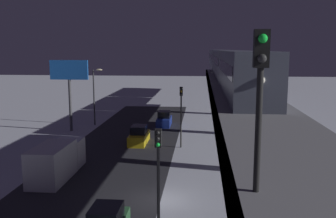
# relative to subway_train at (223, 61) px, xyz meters

# --- Properties ---
(ground_plane) EXTENTS (240.00, 240.00, 0.00)m
(ground_plane) POSITION_rel_subway_train_xyz_m (6.09, 33.34, -8.48)
(ground_plane) COLOR silver
(avenue_asphalt) EXTENTS (11.00, 84.38, 0.01)m
(avenue_asphalt) POSITION_rel_subway_train_xyz_m (11.38, 33.34, -8.48)
(avenue_asphalt) COLOR #28282D
(avenue_asphalt) RESTS_ON ground_plane
(elevated_railway) EXTENTS (5.00, 84.38, 6.70)m
(elevated_railway) POSITION_rel_subway_train_xyz_m (0.09, 33.34, -2.73)
(elevated_railway) COLOR slate
(elevated_railway) RESTS_ON ground_plane
(subway_train) EXTENTS (2.94, 74.07, 3.40)m
(subway_train) POSITION_rel_subway_train_xyz_m (0.00, 0.00, 0.00)
(subway_train) COLOR #4C5160
(subway_train) RESTS_ON elevated_railway
(rail_signal) EXTENTS (0.36, 0.41, 4.00)m
(rail_signal) POSITION_rel_subway_train_xyz_m (1.81, 48.45, 0.95)
(rail_signal) COLOR black
(rail_signal) RESTS_ON elevated_railway
(sedan_blue) EXTENTS (1.80, 4.11, 1.97)m
(sedan_blue) POSITION_rel_subway_train_xyz_m (8.18, 7.97, -7.69)
(sedan_blue) COLOR navy
(sedan_blue) RESTS_ON ground_plane
(sedan_yellow) EXTENTS (1.80, 4.54, 1.97)m
(sedan_yellow) POSITION_rel_subway_train_xyz_m (9.98, 17.83, -7.69)
(sedan_yellow) COLOR gold
(sedan_yellow) RESTS_ON ground_plane
(delivery_van) EXTENTS (2.40, 7.40, 2.80)m
(delivery_van) POSITION_rel_subway_train_xyz_m (14.78, 29.21, -7.14)
(delivery_van) COLOR silver
(delivery_van) RESTS_ON ground_plane
(traffic_light_near) EXTENTS (0.32, 0.44, 6.40)m
(traffic_light_near) POSITION_rel_subway_train_xyz_m (5.28, 39.84, -4.29)
(traffic_light_near) COLOR #2D2D2D
(traffic_light_near) RESTS_ON ground_plane
(traffic_light_mid) EXTENTS (0.32, 0.44, 6.40)m
(traffic_light_mid) POSITION_rel_subway_train_xyz_m (5.28, 19.23, -4.29)
(traffic_light_mid) COLOR #2D2D2D
(traffic_light_mid) RESTS_ON ground_plane
(commercial_billboard) EXTENTS (4.80, 0.36, 8.90)m
(commercial_billboard) POSITION_rel_subway_train_xyz_m (19.60, 12.28, -1.66)
(commercial_billboard) COLOR #4C4C51
(commercial_billboard) RESTS_ON ground_plane
(street_lamp_far) EXTENTS (1.35, 0.44, 7.65)m
(street_lamp_far) POSITION_rel_subway_train_xyz_m (17.46, 8.34, -3.67)
(street_lamp_far) COLOR #38383D
(street_lamp_far) RESTS_ON ground_plane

